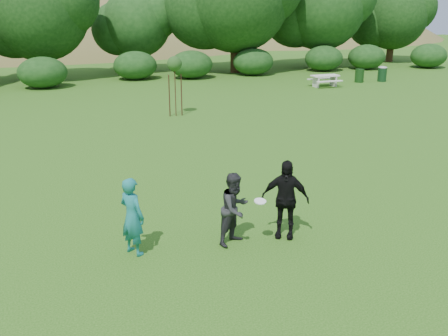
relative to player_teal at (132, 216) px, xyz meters
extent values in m
plane|color=#19470C|center=(2.76, -1.19, -0.88)|extent=(120.00, 120.00, 0.00)
imported|color=#186D6E|center=(0.00, 0.00, 0.00)|extent=(0.70, 0.77, 1.76)
imported|color=#262629|center=(2.27, -0.28, -0.04)|extent=(1.03, 0.96, 1.69)
imported|color=black|center=(3.48, -0.37, 0.06)|extent=(1.18, 0.98, 1.89)
cylinder|color=#173A15|center=(18.95, 19.21, -0.43)|extent=(0.60, 0.60, 0.90)
cylinder|color=white|center=(2.74, -0.61, 0.21)|extent=(0.27, 0.27, 0.07)
cylinder|color=#3D2318|center=(4.42, 13.22, 0.37)|extent=(0.05, 0.05, 2.50)
sphere|color=#264C1B|center=(4.42, 13.22, 1.62)|extent=(0.70, 0.70, 0.70)
cylinder|color=#361F15|center=(4.12, 13.22, 0.12)|extent=(0.06, 0.06, 2.00)
cylinder|color=#392016|center=(4.72, 13.22, 0.12)|extent=(0.06, 0.06, 2.00)
cube|color=beige|center=(15.72, 18.34, -0.16)|extent=(1.80, 0.75, 0.08)
cube|color=beige|center=(15.07, 18.34, -0.54)|extent=(0.10, 0.70, 0.68)
cube|color=#B3AFA7|center=(16.37, 18.34, -0.54)|extent=(0.10, 0.70, 0.68)
cube|color=silver|center=(15.72, 17.74, -0.44)|extent=(1.80, 0.28, 0.06)
cube|color=beige|center=(15.72, 18.94, -0.44)|extent=(1.80, 0.28, 0.06)
cylinder|color=#13361A|center=(20.66, 19.00, -0.43)|extent=(0.60, 0.60, 0.90)
ellipsoid|color=#989898|center=(20.66, 19.00, 0.07)|extent=(0.60, 0.60, 0.20)
ellipsoid|color=olive|center=(22.76, 70.81, -15.18)|extent=(100.00, 64.00, 52.00)
ellipsoid|color=olive|center=(-2.24, 56.81, -8.58)|extent=(80.00, 50.00, 28.00)
ellipsoid|color=olive|center=(32.76, 58.81, -7.48)|extent=(60.00, 44.00, 24.00)
cylinder|color=#3A2616|center=(-1.24, 27.81, 0.52)|extent=(0.68, 0.68, 2.80)
sphere|color=#194214|center=(-1.24, 27.81, 3.77)|extent=(6.73, 6.73, 6.73)
cylinder|color=#3A2616|center=(5.76, 29.81, 0.26)|extent=(0.60, 0.60, 2.27)
sphere|color=#194214|center=(5.76, 29.81, 2.83)|extent=(5.22, 5.22, 5.22)
cylinder|color=#3A2616|center=(12.76, 26.81, 0.78)|extent=(0.76, 0.76, 3.32)
cylinder|color=#3A2616|center=(20.76, 27.81, 0.61)|extent=(0.71, 0.71, 2.97)
sphere|color=#194214|center=(20.76, 27.81, 4.08)|extent=(7.19, 7.19, 7.19)
cylinder|color=#3A2616|center=(28.76, 28.81, 0.34)|extent=(0.62, 0.62, 2.45)
sphere|color=#194214|center=(28.76, 28.81, 3.23)|extent=(6.03, 6.03, 6.03)
camera|label=1|loc=(-1.50, -9.95, 4.41)|focal=40.00mm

